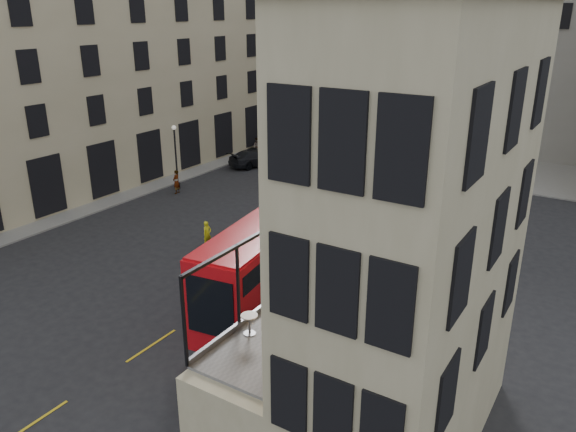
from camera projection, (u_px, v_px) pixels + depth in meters
The scene contains 31 objects.
ground at pixel (185, 360), 24.25m from camera, with size 140.00×140.00×0.00m, color black.
host_building_main at pixel (422, 243), 16.53m from camera, with size 7.26×11.40×15.10m.
host_frontage at pixel (317, 364), 20.20m from camera, with size 3.00×11.00×4.50m, color #C2B691.
cafe_floor at pixel (318, 308), 19.40m from camera, with size 3.00×10.00×0.10m, color slate.
building_left at pixel (101, 42), 49.57m from camera, with size 14.60×50.60×22.00m.
gateway at pixel (443, 54), 61.43m from camera, with size 35.00×10.60×18.00m.
pavement_far at pixel (393, 155), 57.30m from camera, with size 40.00×12.00×0.12m, color slate.
pavement_left at pixel (80, 197), 44.73m from camera, with size 8.00×48.00×0.12m, color slate.
traffic_light_near at pixel (307, 219), 33.39m from camera, with size 0.16×0.20×3.80m.
traffic_light_far at pixel (265, 140), 53.06m from camera, with size 0.16×0.20×3.80m.
street_lamp_a at pixel (176, 161), 46.16m from camera, with size 0.36×0.36×5.33m.
street_lamp_b at pixel (379, 140), 53.32m from camera, with size 0.36×0.36×5.33m.
bus_near at pixel (274, 255), 27.99m from camera, with size 4.27×12.12×4.74m.
bus_far at pixel (325, 148), 51.00m from camera, with size 2.34×9.80×3.90m.
car_a at pixel (321, 197), 42.64m from camera, with size 1.76×4.37×1.49m, color gray.
car_b at pixel (316, 187), 44.97m from camera, with size 1.61×4.61×1.52m, color #A5270A.
car_c at pixel (256, 157), 53.47m from camera, with size 2.23×5.48×1.59m, color black.
bicycle at pixel (283, 221), 38.67m from camera, with size 0.57×1.62×0.85m, color gray.
cyclist at pixel (207, 234), 35.41m from camera, with size 0.61×0.40×1.68m, color yellow.
pedestrian_a at pixel (257, 147), 57.00m from camera, with size 0.90×0.70×1.85m, color gray.
pedestrian_b at pixel (352, 140), 60.16m from camera, with size 1.06×0.61×1.64m, color gray.
pedestrian_c at pixel (420, 161), 52.11m from camera, with size 1.00×0.42×1.70m, color gray.
pedestrian_d at pixel (450, 157), 52.69m from camera, with size 0.97×0.63×1.98m, color gray.
pedestrian_e at pixel (176, 182), 45.44m from camera, with size 0.71×0.47×1.95m, color gray.
cafe_table_near at pixel (249, 321), 17.61m from camera, with size 0.54×0.54×0.67m.
cafe_table_mid at pixel (293, 286), 19.70m from camera, with size 0.62×0.62×0.77m.
cafe_table_far at pixel (336, 253), 22.46m from camera, with size 0.57×0.57×0.72m.
cafe_chair_a at pixel (305, 351), 16.49m from camera, with size 0.42×0.42×0.76m.
cafe_chair_b at pixel (342, 303), 19.09m from camera, with size 0.50×0.50×0.82m.
cafe_chair_c at pixel (327, 310), 18.69m from camera, with size 0.39×0.39×0.78m.
cafe_chair_d at pixel (391, 268), 21.57m from camera, with size 0.57×0.57×0.97m.
Camera 1 is at (14.74, -14.96, 14.33)m, focal length 35.00 mm.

